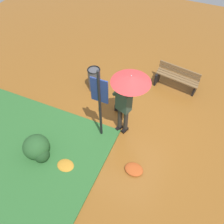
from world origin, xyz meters
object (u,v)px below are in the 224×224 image
Objects in this scene: info_sign_post at (100,98)px; handbag at (120,108)px; person_with_umbrella at (128,91)px; trash_bin at (94,79)px; park_bench at (177,78)px.

info_sign_post is 1.68m from handbag.
person_with_umbrella is 0.70m from info_sign_post.
trash_bin is (-1.13, 0.57, 0.29)m from handbag.
person_with_umbrella is 5.53× the size of handbag.
park_bench is at bearing 68.86° from person_with_umbrella.
info_sign_post is at bearing -117.90° from park_bench.
park_bench is 2.71m from trash_bin.
trash_bin is at bearing 121.83° from info_sign_post.
park_bench is at bearing 62.10° from info_sign_post.
handbag is at bearing 123.90° from person_with_umbrella.
handbag is at bearing -26.60° from trash_bin.
handbag is at bearing 82.53° from info_sign_post.
info_sign_post is 1.64× the size of park_bench.
trash_bin is (-2.45, -1.15, 0.02)m from park_bench.
person_with_umbrella is 2.25m from trash_bin.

